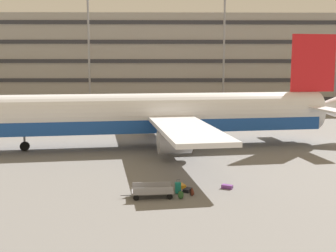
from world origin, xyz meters
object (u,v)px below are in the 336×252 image
object	(u,v)px
suitcase_navy	(227,187)
suitcase_large	(188,190)
backpack_red	(192,192)
baggage_cart	(152,191)
airliner	(162,115)
suitcase_orange	(178,188)
backpack_small	(181,195)
suitcase_teal	(181,186)

from	to	relation	value
suitcase_navy	suitcase_large	distance (m)	2.81
backpack_red	baggage_cart	xyz separation A→B (m)	(-2.53, -0.26, 0.18)
suitcase_navy	airliner	bearing A→B (deg)	106.40
suitcase_orange	backpack_small	distance (m)	1.15
airliner	suitcase_orange	distance (m)	16.45
suitcase_navy	suitcase_large	xyz separation A→B (m)	(-2.72, -0.72, -0.02)
airliner	suitcase_navy	xyz separation A→B (m)	(4.43, -15.04, -3.12)
suitcase_orange	suitcase_navy	xyz separation A→B (m)	(3.38, 1.14, -0.28)
suitcase_navy	baggage_cart	world-z (taller)	baggage_cart
airliner	suitcase_large	xyz separation A→B (m)	(1.71, -15.76, -3.13)
suitcase_orange	backpack_red	bearing A→B (deg)	-28.65
suitcase_navy	backpack_small	size ratio (longest dim) A/B	1.44
airliner	suitcase_orange	world-z (taller)	airliner
suitcase_orange	suitcase_large	xyz separation A→B (m)	(0.66, 0.42, -0.30)
backpack_small	backpack_red	bearing A→B (deg)	40.70
suitcase_navy	suitcase_orange	bearing A→B (deg)	-161.36
suitcase_teal	suitcase_navy	bearing A→B (deg)	-4.94
suitcase_orange	suitcase_large	world-z (taller)	suitcase_orange
suitcase_orange	baggage_cart	world-z (taller)	suitcase_orange
suitcase_orange	backpack_small	size ratio (longest dim) A/B	1.71
suitcase_large	suitcase_teal	size ratio (longest dim) A/B	0.88
suitcase_teal	suitcase_orange	bearing A→B (deg)	-100.48
backpack_red	airliner	bearing A→B (deg)	96.64
airliner	backpack_red	xyz separation A→B (m)	(1.94, -16.66, -3.00)
baggage_cart	suitcase_large	bearing A→B (deg)	26.82
suitcase_large	backpack_red	xyz separation A→B (m)	(0.23, -0.91, 0.13)
suitcase_orange	suitcase_large	bearing A→B (deg)	32.47
backpack_small	backpack_red	distance (m)	0.98
suitcase_orange	suitcase_navy	distance (m)	3.57
suitcase_teal	backpack_small	xyz separation A→B (m)	(-0.12, -2.54, 0.13)
airliner	baggage_cart	distance (m)	17.16
suitcase_navy	baggage_cart	distance (m)	5.37
backpack_red	baggage_cart	bearing A→B (deg)	-174.17
airliner	backpack_red	size ratio (longest dim) A/B	73.55
backpack_small	baggage_cart	bearing A→B (deg)	167.89
baggage_cart	suitcase_navy	bearing A→B (deg)	20.57
suitcase_large	backpack_red	world-z (taller)	backpack_red
airliner	backpack_red	distance (m)	17.04
suitcase_teal	suitcase_large	bearing A→B (deg)	-68.06
airliner	suitcase_orange	size ratio (longest dim) A/B	42.11
suitcase_teal	baggage_cart	size ratio (longest dim) A/B	0.27
suitcase_orange	backpack_red	distance (m)	1.03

